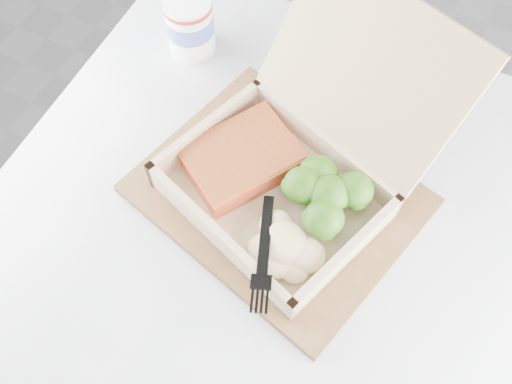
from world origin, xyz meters
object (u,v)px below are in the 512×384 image
at_px(cafe_table, 272,272).
at_px(serving_tray, 278,195).
at_px(paper_cup, 190,23).
at_px(takeout_container, 303,153).

relative_size(cafe_table, serving_tray, 2.22).
height_order(cafe_table, paper_cup, paper_cup).
relative_size(serving_tray, paper_cup, 3.74).
xyz_separation_m(serving_tray, takeout_container, (0.01, 0.04, 0.06)).
bearing_deg(takeout_container, serving_tray, -92.55).
relative_size(cafe_table, paper_cup, 8.28).
bearing_deg(paper_cup, cafe_table, -41.51).
distance_m(takeout_container, paper_cup, 0.27).
bearing_deg(serving_tray, cafe_table, -69.79).
relative_size(takeout_container, paper_cup, 4.16).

